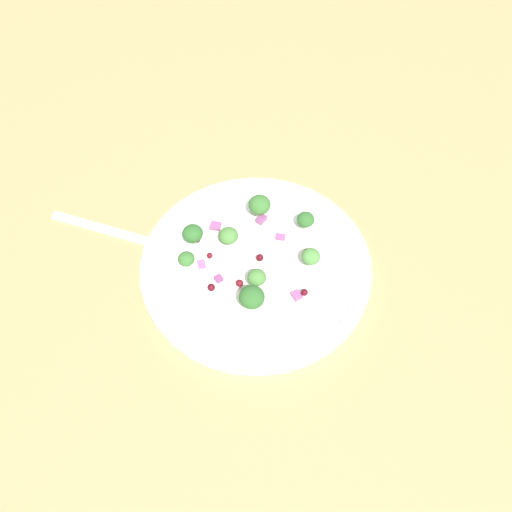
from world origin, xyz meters
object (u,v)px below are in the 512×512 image
Objects in this scene: broccoli_floret_1 at (186,259)px; broccoli_floret_2 at (257,278)px; broccoli_floret_0 at (229,236)px; plate at (256,265)px; fork at (126,235)px.

broccoli_floret_2 is at bearing 114.18° from broccoli_floret_1.
broccoli_floret_2 reaches higher than broccoli_floret_0.
broccoli_floret_0 reaches higher than plate.
broccoli_floret_1 is at bearing -43.45° from plate.
fork is at bearing -73.65° from broccoli_floret_2.
broccoli_floret_0 is 13.64cm from fork.
fork is at bearing -55.66° from broccoli_floret_0.
fork is at bearing -80.46° from broccoli_floret_1.
broccoli_floret_0 is 6.01cm from broccoli_floret_1.
broccoli_floret_2 is at bearing 106.35° from fork.
plate is 13.95× the size of broccoli_floret_1.
broccoli_floret_0 reaches higher than fork.
broccoli_floret_0 is 1.10× the size of broccoli_floret_2.
fork is (5.26, -17.93, -2.90)cm from broccoli_floret_2.
plate is at bearing 116.11° from fork.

